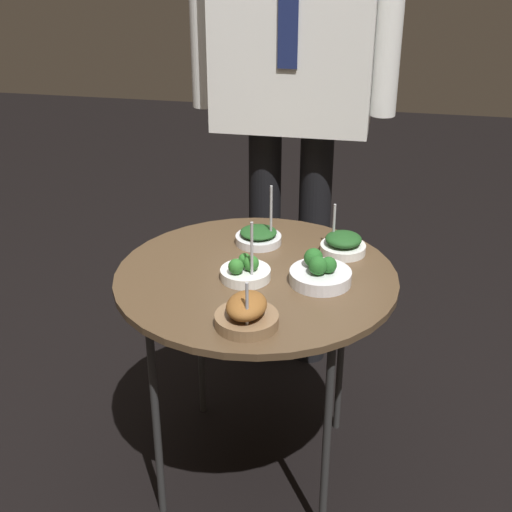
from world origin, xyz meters
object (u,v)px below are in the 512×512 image
bowl_broccoli_mid_right (320,273)px  bowl_roast_back_right (247,313)px  waiter_figure (293,49)px  bowl_spinach_center (259,236)px  bowl_broccoli_front_center (245,271)px  serving_cart (256,288)px  bowl_spinach_far_rim (343,244)px

bowl_broccoli_mid_right → bowl_roast_back_right: size_ratio=1.07×
bowl_broccoli_mid_right → waiter_figure: 0.75m
bowl_spinach_center → bowl_broccoli_mid_right: bowl_spinach_center is taller
bowl_roast_back_right → waiter_figure: size_ratio=0.08×
bowl_roast_back_right → waiter_figure: waiter_figure is taller
bowl_broccoli_front_center → bowl_broccoli_mid_right: bowl_broccoli_front_center is taller
bowl_spinach_center → bowl_roast_back_right: (0.05, -0.42, 0.01)m
bowl_broccoli_front_center → bowl_broccoli_mid_right: bearing=5.0°
bowl_spinach_center → serving_cart: bearing=-81.4°
bowl_broccoli_mid_right → bowl_roast_back_right: bearing=-120.9°
bowl_spinach_far_rim → bowl_broccoli_mid_right: bearing=-103.3°
bowl_spinach_center → waiter_figure: 0.59m
bowl_broccoli_front_center → bowl_spinach_center: 0.21m
bowl_broccoli_front_center → bowl_roast_back_right: 0.22m
bowl_broccoli_front_center → bowl_roast_back_right: bowl_broccoli_front_center is taller
bowl_roast_back_right → bowl_broccoli_front_center: bearing=102.5°
serving_cart → bowl_broccoli_front_center: size_ratio=4.33×
bowl_broccoli_front_center → bowl_broccoli_mid_right: size_ratio=1.08×
serving_cart → bowl_spinach_far_rim: 0.27m
bowl_broccoli_front_center → bowl_broccoli_mid_right: (0.18, 0.02, 0.00)m
bowl_broccoli_front_center → bowl_roast_back_right: bearing=-77.5°
bowl_spinach_far_rim → bowl_spinach_center: (-0.23, 0.02, -0.00)m
bowl_broccoli_mid_right → waiter_figure: size_ratio=0.09×
bowl_spinach_far_rim → bowl_spinach_center: bowl_spinach_center is taller
bowl_spinach_far_rim → bowl_spinach_center: size_ratio=0.76×
bowl_spinach_center → bowl_roast_back_right: 0.42m
bowl_broccoli_mid_right → waiter_figure: (-0.16, 0.60, 0.42)m
bowl_broccoli_front_center → serving_cart: bearing=55.2°
waiter_figure → bowl_spinach_center: bearing=-93.7°
serving_cart → bowl_broccoli_front_center: bowl_broccoli_front_center is taller
serving_cart → bowl_broccoli_front_center: (-0.02, -0.03, 0.06)m
serving_cart → waiter_figure: 0.76m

